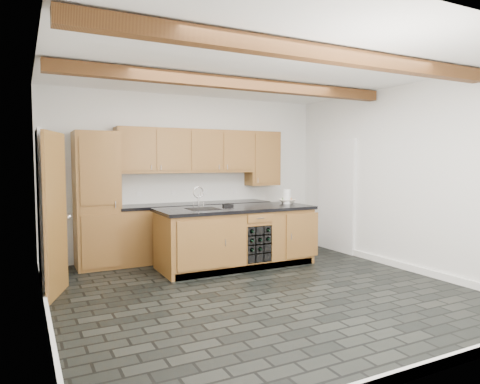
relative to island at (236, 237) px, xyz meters
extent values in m
plane|color=black|center=(-0.31, -1.28, -0.47)|extent=(5.00, 5.00, 0.00)
plane|color=white|center=(-0.31, 1.22, 0.93)|extent=(5.00, 0.00, 5.00)
plane|color=white|center=(-2.81, -1.28, 0.93)|extent=(0.00, 5.00, 5.00)
plane|color=white|center=(2.19, -1.28, 0.93)|extent=(0.00, 5.00, 5.00)
plane|color=white|center=(-0.31, -1.28, 2.33)|extent=(5.00, 5.00, 0.00)
cube|color=brown|center=(-0.31, -2.48, 2.23)|extent=(4.90, 0.15, 0.15)
cube|color=brown|center=(-0.31, -0.68, 2.23)|extent=(4.90, 0.15, 0.15)
cube|color=white|center=(-2.79, -1.28, -0.42)|extent=(0.04, 5.00, 0.10)
cube|color=white|center=(2.17, -1.28, -0.42)|extent=(0.04, 5.00, 0.10)
cube|color=white|center=(-0.31, -3.76, -0.42)|extent=(5.00, 0.04, 0.10)
cube|color=white|center=(-2.78, 0.02, 0.55)|extent=(0.06, 0.94, 2.04)
cube|color=#975E30|center=(-2.63, -0.33, 0.53)|extent=(0.31, 0.77, 2.00)
cube|color=white|center=(2.16, 0.22, 0.55)|extent=(0.06, 0.98, 2.04)
cube|color=black|center=(2.19, 0.22, 0.53)|extent=(0.02, 0.86, 1.96)
cube|color=#975E30|center=(-1.96, 0.92, 0.58)|extent=(0.65, 0.60, 2.10)
cube|color=#975E30|center=(-0.33, 0.92, -0.03)|extent=(2.60, 0.60, 0.88)
cube|color=black|center=(-0.33, 0.92, 0.44)|extent=(2.64, 0.62, 0.05)
cube|color=white|center=(-0.33, 1.21, 0.72)|extent=(2.60, 0.02, 0.52)
cube|color=#975E30|center=(-0.43, 1.04, 1.36)|extent=(2.40, 0.35, 0.75)
cube|color=#975E30|center=(1.07, 1.04, 1.23)|extent=(0.60, 0.35, 1.00)
cube|color=#975E30|center=(-0.01, 0.02, -0.03)|extent=(2.40, 0.90, 0.88)
cube|color=black|center=(-0.01, 0.02, 0.44)|extent=(2.46, 0.96, 0.05)
cube|color=#975E30|center=(-0.73, -0.45, 0.01)|extent=(0.80, 0.02, 0.70)
cube|color=#975E30|center=(0.94, -0.45, 0.01)|extent=(0.60, 0.02, 0.70)
cube|color=black|center=(0.17, -0.29, -0.07)|extent=(0.42, 0.30, 0.56)
cylinder|color=black|center=(0.31, -0.33, 0.00)|extent=(0.07, 0.26, 0.07)
cylinder|color=black|center=(0.03, -0.33, 0.00)|extent=(0.07, 0.26, 0.07)
cylinder|color=black|center=(0.31, -0.33, 0.14)|extent=(0.07, 0.26, 0.07)
cylinder|color=black|center=(0.03, -0.33, -0.14)|extent=(0.07, 0.26, 0.07)
cylinder|color=black|center=(0.17, -0.33, -0.14)|extent=(0.07, 0.26, 0.07)
cylinder|color=black|center=(0.17, -0.33, 0.00)|extent=(0.07, 0.26, 0.07)
cylinder|color=black|center=(0.03, -0.33, 0.14)|extent=(0.07, 0.26, 0.07)
cube|color=black|center=(-0.56, 0.02, 0.46)|extent=(0.45, 0.40, 0.02)
cylinder|color=silver|center=(-0.56, 0.20, 0.56)|extent=(0.02, 0.02, 0.20)
torus|color=silver|center=(-0.56, 0.20, 0.70)|extent=(0.18, 0.02, 0.18)
cylinder|color=silver|center=(-0.64, 0.20, 0.50)|extent=(0.02, 0.02, 0.08)
cylinder|color=silver|center=(-0.48, 0.20, 0.50)|extent=(0.02, 0.02, 0.08)
cube|color=black|center=(-0.08, 0.14, 0.48)|extent=(0.16, 0.10, 0.04)
cylinder|color=black|center=(-0.08, 0.14, 0.51)|extent=(0.11, 0.11, 0.01)
imported|color=white|center=(1.04, 0.15, 0.50)|extent=(0.37, 0.37, 0.07)
sphere|color=#AE2A17|center=(1.09, 0.15, 0.54)|extent=(0.07, 0.07, 0.07)
sphere|color=#D55513|center=(1.06, 0.19, 0.54)|extent=(0.07, 0.07, 0.07)
sphere|color=#458825|center=(1.00, 0.18, 0.54)|extent=(0.07, 0.07, 0.07)
sphere|color=#D74920|center=(1.00, 0.12, 0.54)|extent=(0.07, 0.07, 0.07)
sphere|color=orange|center=(1.06, 0.10, 0.54)|extent=(0.07, 0.07, 0.07)
cylinder|color=white|center=(1.00, 0.09, 0.59)|extent=(0.13, 0.13, 0.24)
imported|color=white|center=(-1.61, 1.05, 0.52)|extent=(0.13, 0.13, 0.10)
camera|label=1|loc=(-2.98, -5.95, 1.17)|focal=32.00mm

